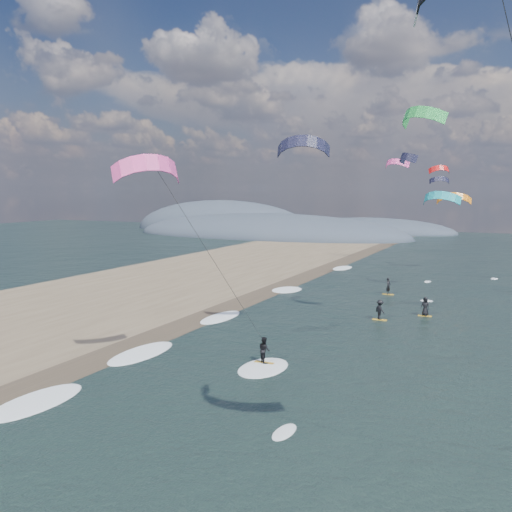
% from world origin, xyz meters
% --- Properties ---
extents(wet_sand_strip, '(3.00, 240.00, 0.00)m').
position_xyz_m(wet_sand_strip, '(-12.00, 10.00, 0.00)').
color(wet_sand_strip, '#382D23').
rests_on(wet_sand_strip, ground).
extents(coastal_hills, '(80.00, 41.00, 15.00)m').
position_xyz_m(coastal_hills, '(-44.84, 107.86, 0.00)').
color(coastal_hills, '#3D4756').
rests_on(coastal_hills, ground).
extents(kitesurfer_near_b, '(6.76, 9.14, 12.78)m').
position_xyz_m(kitesurfer_near_b, '(-4.84, 12.20, 7.97)').
color(kitesurfer_near_b, gold).
rests_on(kitesurfer_near_b, ground).
extents(far_kitesurfers, '(5.90, 12.10, 1.65)m').
position_xyz_m(far_kitesurfers, '(1.64, 33.72, 0.81)').
color(far_kitesurfers, gold).
rests_on(far_kitesurfers, ground).
extents(bg_kite_field, '(12.93, 68.03, 7.46)m').
position_xyz_m(bg_kite_field, '(0.36, 52.10, 12.44)').
color(bg_kite_field, green).
rests_on(bg_kite_field, ground).
extents(shoreline_surf, '(2.40, 79.40, 0.11)m').
position_xyz_m(shoreline_surf, '(-10.80, 14.75, 0.00)').
color(shoreline_surf, white).
rests_on(shoreline_surf, ground).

